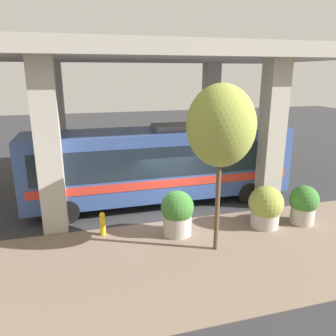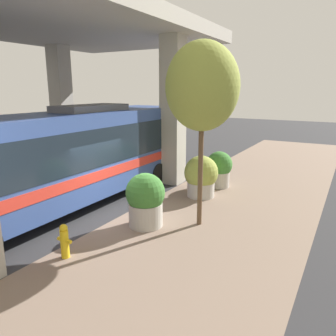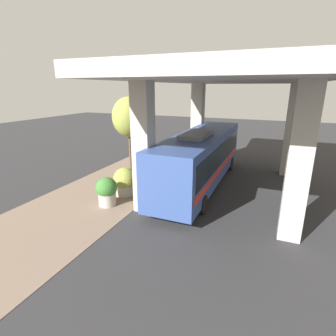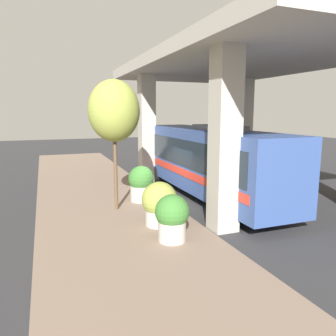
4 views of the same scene
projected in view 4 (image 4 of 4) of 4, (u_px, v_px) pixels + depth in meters
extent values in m
plane|color=#2D2D30|center=(166.00, 200.00, 16.26)|extent=(80.00, 80.00, 0.00)
cube|color=#7A6656|center=(105.00, 206.00, 15.21)|extent=(6.00, 40.00, 0.02)
cube|color=#ADA89E|center=(225.00, 142.00, 11.58)|extent=(0.90, 0.90, 6.53)
cube|color=#ADA89E|center=(147.00, 129.00, 20.18)|extent=(0.90, 0.90, 6.53)
cube|color=#ADA89E|center=(244.00, 127.00, 22.63)|extent=(0.90, 0.90, 6.53)
cube|color=#ADA89E|center=(240.00, 61.00, 16.50)|extent=(9.40, 17.33, 0.60)
cube|color=#334C8C|center=(206.00, 159.00, 16.68)|extent=(2.66, 12.15, 3.01)
cube|color=#19232D|center=(206.00, 152.00, 16.62)|extent=(2.70, 11.18, 1.32)
cube|color=red|center=(206.00, 170.00, 16.78)|extent=(2.70, 11.54, 0.36)
cube|color=slate|center=(219.00, 128.00, 15.29)|extent=(1.33, 3.04, 0.24)
cylinder|color=black|center=(156.00, 174.00, 20.40)|extent=(0.28, 1.00, 1.00)
cylinder|color=black|center=(193.00, 171.00, 21.28)|extent=(0.28, 1.00, 1.00)
cylinder|color=black|center=(223.00, 210.00, 12.85)|extent=(0.28, 1.00, 1.00)
cylinder|color=black|center=(276.00, 204.00, 13.73)|extent=(0.28, 1.00, 1.00)
cylinder|color=gold|center=(139.00, 181.00, 18.71)|extent=(0.22, 0.22, 0.77)
sphere|color=gold|center=(139.00, 174.00, 18.64)|extent=(0.20, 0.20, 0.20)
cylinder|color=gold|center=(137.00, 180.00, 18.64)|extent=(0.13, 0.10, 0.10)
cylinder|color=gold|center=(142.00, 179.00, 18.75)|extent=(0.13, 0.10, 0.10)
cylinder|color=#ADA89E|center=(172.00, 231.00, 10.99)|extent=(0.94, 0.94, 0.72)
sphere|color=#38722D|center=(172.00, 212.00, 10.87)|extent=(1.15, 1.15, 1.15)
sphere|color=#993F8C|center=(176.00, 217.00, 10.86)|extent=(0.33, 0.33, 0.33)
cylinder|color=#ADA89E|center=(141.00, 193.00, 15.95)|extent=(1.08, 1.08, 0.78)
sphere|color=#38722D|center=(141.00, 179.00, 15.82)|extent=(1.24, 1.24, 1.24)
sphere|color=#BF334C|center=(145.00, 183.00, 15.80)|extent=(0.38, 0.38, 0.38)
cylinder|color=#ADA89E|center=(160.00, 217.00, 12.56)|extent=(1.10, 1.10, 0.65)
sphere|color=olive|center=(159.00, 199.00, 12.45)|extent=(1.36, 1.36, 1.36)
sphere|color=#BF334C|center=(164.00, 205.00, 12.43)|extent=(0.38, 0.38, 0.38)
cylinder|color=brown|center=(116.00, 169.00, 14.31)|extent=(0.16, 0.16, 3.70)
ellipsoid|color=olive|center=(114.00, 111.00, 13.88)|extent=(2.19, 2.19, 2.63)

